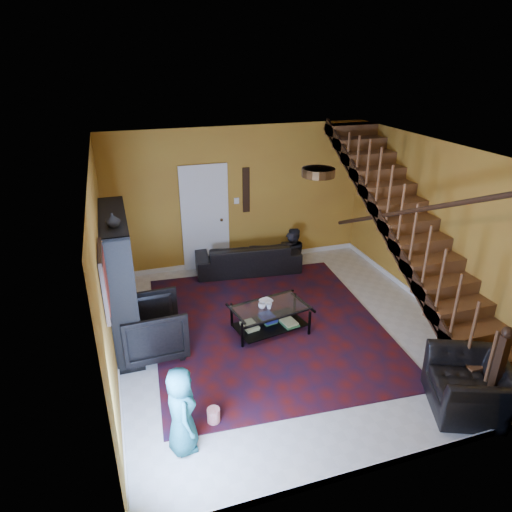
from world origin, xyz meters
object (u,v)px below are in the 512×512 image
(armchair_right, at_px, (470,386))
(coffee_table, at_px, (270,317))
(sofa, at_px, (248,257))
(armchair_left, at_px, (153,328))
(bookshelf, at_px, (121,282))

(armchair_right, bearing_deg, coffee_table, -120.59)
(sofa, xyz_separation_m, coffee_table, (-0.30, -2.20, -0.05))
(sofa, bearing_deg, armchair_left, 53.13)
(sofa, distance_m, armchair_right, 4.78)
(bookshelf, distance_m, armchair_right, 4.88)
(bookshelf, xyz_separation_m, sofa, (2.45, 1.70, -0.66))
(bookshelf, bearing_deg, sofa, 34.81)
(coffee_table, bearing_deg, sofa, 82.20)
(armchair_right, relative_size, coffee_table, 0.81)
(armchair_left, bearing_deg, armchair_right, -125.68)
(sofa, distance_m, armchair_left, 3.04)
(sofa, xyz_separation_m, armchair_left, (-2.09, -2.21, 0.11))
(bookshelf, relative_size, sofa, 0.97)
(bookshelf, bearing_deg, coffee_table, -13.23)
(sofa, relative_size, armchair_left, 2.25)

